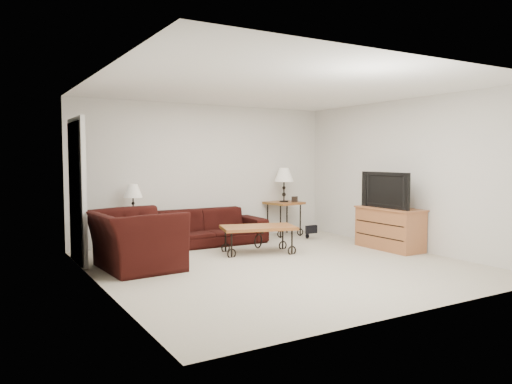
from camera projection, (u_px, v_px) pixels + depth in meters
ground at (281, 265)px, 7.03m from camera, size 5.00×5.00×0.00m
wall_back at (207, 173)px, 9.09m from camera, size 5.00×0.02×2.50m
wall_front at (422, 186)px, 4.79m from camera, size 5.00×0.02×2.50m
wall_left at (100, 182)px, 5.68m from camera, size 0.02×5.00×2.50m
wall_right at (406, 174)px, 8.21m from camera, size 0.02×5.00×2.50m
ceiling at (281, 88)px, 6.86m from camera, size 5.00×5.00×0.00m
doorway at (76, 193)px, 7.13m from camera, size 0.08×0.94×2.04m
sofa at (206, 227)px, 8.62m from camera, size 2.11×0.83×0.62m
side_table_left at (134, 233)px, 8.16m from camera, size 0.52×0.52×0.55m
side_table_right at (284, 219)px, 9.67m from camera, size 0.69×0.69×0.66m
lamp_left at (133, 201)px, 8.12m from camera, size 0.32×0.32×0.55m
lamp_right at (284, 185)px, 9.62m from camera, size 0.43×0.43×0.66m
photo_frame_left at (127, 216)px, 7.93m from camera, size 0.11×0.03×0.09m
photo_frame_right at (295, 199)px, 9.59m from camera, size 0.13×0.03×0.11m
coffee_table at (258, 240)px, 7.88m from camera, size 1.29×0.92×0.43m
armchair at (135, 240)px, 6.73m from camera, size 1.17×1.31×0.81m
throw_pillow at (146, 231)px, 6.76m from camera, size 0.12×0.37×0.36m
tv_stand at (390, 228)px, 8.21m from camera, size 0.48×1.16×0.69m
television at (389, 190)px, 8.16m from camera, size 0.14×1.04×0.60m
backpack at (307, 226)px, 9.28m from camera, size 0.38×0.30×0.47m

